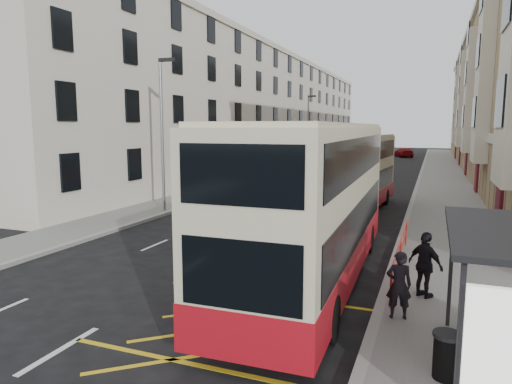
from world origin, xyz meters
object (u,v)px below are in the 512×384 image
at_px(car_dark, 366,150).
at_px(car_red, 404,152).
at_px(white_van, 317,165).
at_px(bus_shelter, 508,275).
at_px(street_lamp_far, 308,127).
at_px(litter_bin, 447,355).
at_px(car_silver, 342,154).
at_px(double_decker_front, 315,203).
at_px(street_lamp_near, 163,127).
at_px(pedestrian_far, 425,265).
at_px(pedestrian_near, 399,285).
at_px(double_decker_rear, 355,174).

height_order(car_dark, car_red, car_red).
relative_size(white_van, car_red, 1.17).
distance_m(bus_shelter, street_lamp_far, 44.94).
xyz_separation_m(litter_bin, car_silver, (-12.67, 57.56, 0.20)).
bearing_deg(car_silver, litter_bin, -98.19).
distance_m(double_decker_front, litter_bin, 6.15).
xyz_separation_m(bus_shelter, street_lamp_near, (-14.69, 12.39, 2.50)).
distance_m(litter_bin, car_dark, 72.26).
height_order(litter_bin, pedestrian_far, pedestrian_far).
bearing_deg(street_lamp_far, double_decker_front, -74.90).
distance_m(street_lamp_near, car_silver, 45.23).
xyz_separation_m(street_lamp_far, white_van, (2.59, -6.34, -3.82)).
height_order(bus_shelter, car_red, bus_shelter).
distance_m(litter_bin, white_van, 37.87).
bearing_deg(street_lamp_far, car_silver, 85.63).
bearing_deg(litter_bin, car_red, 94.13).
relative_size(bus_shelter, car_dark, 0.98).
distance_m(street_lamp_far, pedestrian_near, 42.25).
relative_size(street_lamp_near, pedestrian_far, 4.55).
bearing_deg(pedestrian_far, double_decker_rear, -36.47).
xyz_separation_m(pedestrian_far, car_silver, (-12.22, 53.50, -0.24)).
relative_size(litter_bin, pedestrian_far, 0.49).
xyz_separation_m(bus_shelter, double_decker_front, (-4.47, 4.52, 0.26)).
relative_size(bus_shelter, pedestrian_far, 2.42).
height_order(street_lamp_near, double_decker_rear, street_lamp_near).
bearing_deg(car_red, litter_bin, 74.62).
bearing_deg(street_lamp_near, litter_bin, -42.14).
height_order(double_decker_rear, white_van, double_decker_rear).
bearing_deg(double_decker_front, car_silver, 98.33).
bearing_deg(car_red, street_lamp_near, 60.89).
bearing_deg(litter_bin, bus_shelter, 7.52).
xyz_separation_m(white_van, car_silver, (-1.44, 21.39, -0.02)).
xyz_separation_m(double_decker_front, pedestrian_far, (3.15, -0.58, -1.37)).
distance_m(pedestrian_near, white_van, 35.26).
bearing_deg(street_lamp_near, bus_shelter, -40.14).
xyz_separation_m(street_lamp_near, car_red, (9.05, 53.52, -3.91)).
bearing_deg(double_decker_front, pedestrian_far, -11.81).
bearing_deg(pedestrian_near, car_dark, -93.30).
relative_size(street_lamp_near, white_van, 1.36).
xyz_separation_m(car_dark, car_red, (6.53, -5.34, 0.01)).
distance_m(street_lamp_far, car_silver, 15.58).
distance_m(street_lamp_far, white_van, 7.84).
relative_size(litter_bin, car_silver, 0.18).
bearing_deg(car_dark, street_lamp_near, -72.19).
height_order(white_van, car_red, white_van).
relative_size(double_decker_front, white_van, 2.02).
bearing_deg(double_decker_front, bus_shelter, -46.71).
distance_m(double_decker_rear, litter_bin, 16.99).
xyz_separation_m(bus_shelter, double_decker_rear, (-5.16, 16.25, -0.01)).
bearing_deg(car_red, car_dark, -58.75).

